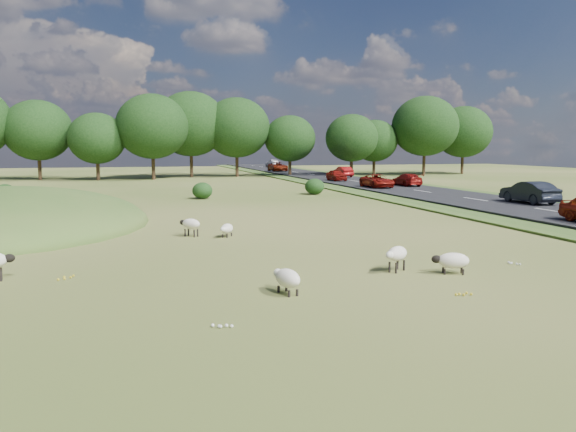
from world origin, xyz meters
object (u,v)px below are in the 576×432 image
(sheep_4, at_px, (191,224))
(car_1, at_px, (278,167))
(car_7, at_px, (407,180))
(car_3, at_px, (343,172))
(car_6, at_px, (377,181))
(sheep_1, at_px, (227,229))
(car_4, at_px, (529,192))
(car_5, at_px, (336,175))
(sheep_2, at_px, (287,278))
(car_2, at_px, (273,163))
(sheep_3, at_px, (452,261))
(sheep_5, at_px, (397,254))

(sheep_4, xyz_separation_m, car_1, (20.39, 61.97, 0.39))
(car_7, bearing_deg, sheep_4, 46.01)
(car_3, relative_size, car_6, 0.90)
(sheep_1, xyz_separation_m, car_6, (18.80, 24.52, 0.48))
(car_4, bearing_deg, car_6, -77.35)
(car_5, bearing_deg, car_6, -90.00)
(sheep_2, distance_m, car_1, 75.49)
(sheep_1, bearing_deg, car_5, -175.31)
(car_1, bearing_deg, car_2, 78.34)
(car_4, relative_size, car_5, 1.22)
(car_2, height_order, car_6, car_2)
(sheep_4, bearing_deg, car_1, -60.99)
(car_3, xyz_separation_m, car_5, (-3.80, -7.62, -0.03))
(sheep_1, relative_size, car_7, 0.26)
(car_1, distance_m, car_3, 19.65)
(sheep_4, xyz_separation_m, car_3, (24.19, 42.69, 0.33))
(sheep_2, relative_size, sheep_4, 1.19)
(sheep_3, distance_m, sheep_4, 12.62)
(car_1, bearing_deg, sheep_4, -108.21)
(car_4, distance_m, car_5, 28.38)
(sheep_4, distance_m, car_3, 49.07)
(car_6, xyz_separation_m, car_7, (3.80, 1.17, -0.01))
(sheep_1, xyz_separation_m, car_7, (22.60, 25.69, 0.47))
(sheep_2, xyz_separation_m, sheep_4, (-1.57, 11.13, 0.13))
(car_2, bearing_deg, sheep_4, 73.25)
(car_2, height_order, car_7, car_2)
(car_2, bearing_deg, sheep_2, 76.11)
(sheep_3, height_order, car_2, car_2)
(car_3, distance_m, car_7, 17.64)
(sheep_5, bearing_deg, car_3, -145.36)
(car_4, distance_m, car_6, 17.35)
(sheep_4, xyz_separation_m, sheep_5, (5.86, -9.35, 0.01))
(car_2, relative_size, car_5, 1.33)
(sheep_2, xyz_separation_m, car_2, (22.62, 91.51, 0.52))
(sheep_3, relative_size, car_4, 0.28)
(sheep_5, xyz_separation_m, car_3, (18.33, 52.04, 0.32))
(car_2, relative_size, car_6, 1.11)
(sheep_4, distance_m, sheep_5, 11.04)
(car_1, height_order, car_7, car_1)
(sheep_3, distance_m, car_6, 36.42)
(sheep_5, xyz_separation_m, car_6, (14.53, 33.24, 0.28))
(sheep_2, distance_m, car_5, 49.89)
(car_1, xyz_separation_m, car_2, (3.80, 18.41, 0.00))
(sheep_1, height_order, sheep_5, sheep_5)
(car_1, bearing_deg, sheep_3, -100.16)
(sheep_2, relative_size, car_2, 0.26)
(sheep_1, xyz_separation_m, sheep_2, (-0.02, -10.49, 0.06))
(sheep_2, relative_size, car_3, 0.32)
(sheep_5, xyz_separation_m, car_4, (18.33, 16.30, 0.41))
(sheep_2, xyz_separation_m, sheep_3, (5.90, 0.96, -0.01))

